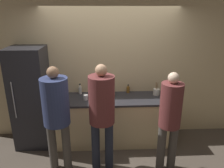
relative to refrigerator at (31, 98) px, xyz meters
The scene contains 14 objects.
ground_plane 1.77m from the refrigerator, 15.45° to the right, with size 14.00×14.00×0.00m, color #4C4238.
wall_back 1.54m from the refrigerator, 12.69° to the left, with size 5.20×0.06×2.60m.
counter 1.53m from the refrigerator, ahead, with size 2.22×0.71×0.90m.
refrigerator is the anchor object (origin of this frame).
person_left 0.99m from the refrigerator, 51.90° to the right, with size 0.40×0.40×1.70m.
person_center 1.51m from the refrigerator, 31.58° to the right, with size 0.38×0.38×1.73m.
person_right 2.45m from the refrigerator, 20.59° to the right, with size 0.32×0.32×1.62m.
fruit_bowl 1.36m from the refrigerator, ahead, with size 0.36×0.36×0.15m.
utensil_crock 2.32m from the refrigerator, ahead, with size 0.12×0.12×0.26m.
bottle_red 1.25m from the refrigerator, ahead, with size 0.06×0.06×0.17m.
bottle_clear 0.90m from the refrigerator, 14.45° to the left, with size 0.07×0.07×0.20m.
bottle_amber 1.81m from the refrigerator, ahead, with size 0.06×0.06×0.16m.
cup_white 1.00m from the refrigerator, ahead, with size 0.08×0.08×0.10m.
cup_blue 0.70m from the refrigerator, 20.37° to the right, with size 0.08×0.08×0.08m.
Camera 1 is at (-0.16, -3.32, 2.46)m, focal length 35.00 mm.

